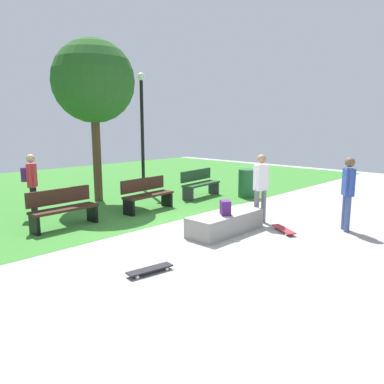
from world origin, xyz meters
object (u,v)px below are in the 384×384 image
(concrete_ledge, at_px, (225,223))
(skater_performing_trick, at_px, (348,188))
(skater_watching, at_px, (261,183))
(park_bench_far_right, at_px, (63,207))
(park_bench_by_oak, at_px, (200,183))
(skateboard_by_ledge, at_px, (283,229))
(tree_slender_maple, at_px, (93,82))
(trash_bin, at_px, (247,183))
(backpack_on_ledge, at_px, (225,208))
(lamp_post, at_px, (142,120))
(pedestrian_with_backpack, at_px, (31,180))
(skateboard_spare, at_px, (150,269))
(park_bench_far_left, at_px, (147,194))

(concrete_ledge, bearing_deg, skater_performing_trick, -42.71)
(skater_watching, xyz_separation_m, park_bench_far_right, (-3.55, 3.14, -0.51))
(concrete_ledge, bearing_deg, park_bench_by_oak, 50.74)
(skater_watching, xyz_separation_m, skateboard_by_ledge, (-0.29, -0.84, -0.93))
(tree_slender_maple, height_order, trash_bin, tree_slender_maple)
(backpack_on_ledge, distance_m, park_bench_far_right, 3.83)
(park_bench_by_oak, bearing_deg, tree_slender_maple, 144.74)
(skater_watching, bearing_deg, lamp_post, 81.12)
(skater_watching, height_order, pedestrian_with_backpack, skater_watching)
(concrete_ledge, xyz_separation_m, skateboard_spare, (-2.68, -0.58, -0.16))
(pedestrian_with_backpack, bearing_deg, skateboard_spare, -93.25)
(park_bench_far_left, distance_m, lamp_post, 3.83)
(skater_performing_trick, height_order, skater_watching, skater_watching)
(lamp_post, distance_m, trash_bin, 4.35)
(skateboard_by_ledge, distance_m, pedestrian_with_backpack, 6.47)
(skater_performing_trick, distance_m, skateboard_by_ledge, 1.72)
(park_bench_far_right, relative_size, trash_bin, 1.73)
(skater_performing_trick, bearing_deg, skateboard_by_ledge, 139.08)
(concrete_ledge, bearing_deg, park_bench_far_right, 127.29)
(trash_bin, bearing_deg, skater_watching, -138.75)
(park_bench_far_right, xyz_separation_m, tree_slender_maple, (2.27, 2.09, 3.18))
(concrete_ledge, distance_m, skater_watching, 1.46)
(skateboard_spare, xyz_separation_m, park_bench_far_left, (2.85, 3.56, 0.42))
(skateboard_spare, height_order, park_bench_far_right, park_bench_far_right)
(pedestrian_with_backpack, bearing_deg, skater_performing_trick, -55.36)
(park_bench_far_right, distance_m, pedestrian_with_backpack, 1.58)
(skateboard_spare, bearing_deg, skater_watching, 7.07)
(park_bench_far_left, relative_size, lamp_post, 0.39)
(tree_slender_maple, distance_m, pedestrian_with_backpack, 3.60)
(skater_performing_trick, relative_size, park_bench_far_right, 1.05)
(skateboard_by_ledge, height_order, skateboard_spare, same)
(lamp_post, bearing_deg, pedestrian_with_backpack, -167.20)
(concrete_ledge, distance_m, park_bench_far_right, 3.83)
(skater_watching, xyz_separation_m, park_bench_by_oak, (1.41, 3.33, -0.51))
(skateboard_by_ledge, relative_size, park_bench_far_left, 0.48)
(backpack_on_ledge, height_order, tree_slender_maple, tree_slender_maple)
(skater_watching, height_order, skateboard_by_ledge, skater_watching)
(park_bench_by_oak, bearing_deg, skater_performing_trick, -96.68)
(park_bench_far_left, relative_size, park_bench_far_right, 1.01)
(skater_performing_trick, xyz_separation_m, park_bench_far_left, (-1.87, 4.86, -0.50))
(trash_bin, bearing_deg, concrete_ledge, -150.70)
(park_bench_far_left, xyz_separation_m, lamp_post, (1.95, 2.58, 2.06))
(skateboard_by_ledge, xyz_separation_m, park_bench_by_oak, (1.70, 4.17, 0.42))
(skateboard_spare, relative_size, trash_bin, 0.88)
(park_bench_far_right, relative_size, tree_slender_maple, 0.33)
(skater_watching, relative_size, lamp_post, 0.41)
(backpack_on_ledge, height_order, skateboard_by_ledge, backpack_on_ledge)
(skateboard_by_ledge, bearing_deg, skateboard_spare, 174.43)
(skateboard_spare, relative_size, park_bench_far_left, 0.50)
(tree_slender_maple, xyz_separation_m, trash_bin, (3.77, -3.04, -3.19))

